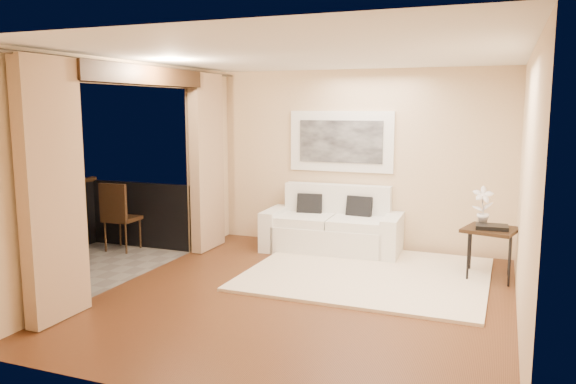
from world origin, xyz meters
The scene contains 18 objects.
floor centered at (0.00, 0.00, 0.00)m, with size 5.00×5.00×0.00m, color brown.
room_shell centered at (-2.13, 0.00, 2.52)m, with size 5.00×6.40×5.00m.
balcony centered at (-3.31, 0.00, 0.18)m, with size 1.81×2.60×1.17m.
curtains centered at (-2.11, 0.00, 1.34)m, with size 0.16×4.80×2.64m.
artwork centered at (-0.29, 2.46, 1.62)m, with size 1.62×0.07×0.92m.
rug centered at (0.48, 1.06, 0.02)m, with size 2.97×2.58×0.04m, color #FCEACB.
sofa centered at (-0.30, 2.09, 0.34)m, with size 2.05×0.94×0.97m.
side_table centered at (1.93, 1.46, 0.59)m, with size 0.73×0.73×0.65m.
tray centered at (1.94, 1.41, 0.68)m, with size 0.38×0.28×0.05m, color black.
orchid centered at (1.82, 1.62, 0.90)m, with size 0.26×0.18×0.50m, color white.
bistro_table centered at (-3.70, -0.19, 0.75)m, with size 0.89×0.89×0.83m.
balcony_chair_far centered at (-3.27, 0.89, 0.60)m, with size 0.46×0.47×1.04m.
balcony_chair_near centered at (-3.59, -0.92, 0.50)m, with size 0.47×0.47×0.87m.
ice_bucket centered at (-3.82, -0.12, 0.93)m, with size 0.18×0.18×0.20m, color silver.
candle centered at (-3.62, -0.09, 0.86)m, with size 0.06×0.06×0.07m, color #FA1631.
vase centered at (-3.71, -0.33, 0.92)m, with size 0.04×0.04×0.18m, color white.
glass_a centered at (-3.60, -0.31, 0.89)m, with size 0.06×0.06×0.12m, color silver.
glass_b centered at (-3.53, -0.14, 0.89)m, with size 0.06×0.06×0.12m, color silver.
Camera 1 is at (2.03, -5.82, 2.15)m, focal length 35.00 mm.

